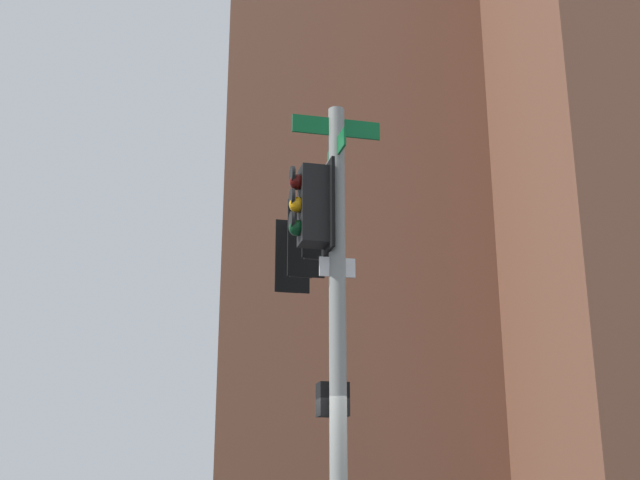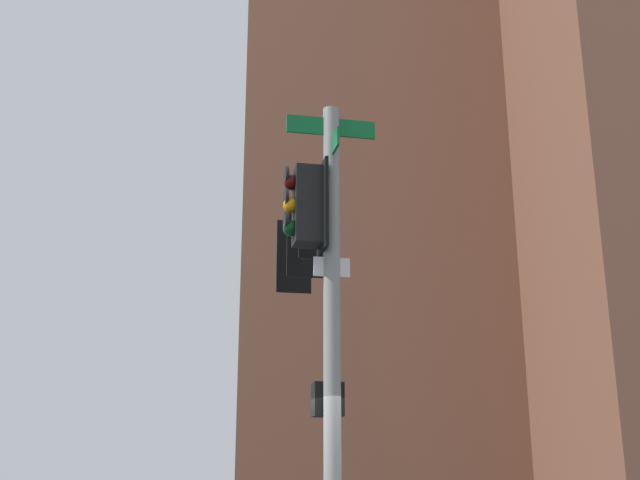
# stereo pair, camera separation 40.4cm
# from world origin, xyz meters

# --- Properties ---
(signal_pole_assembly) EXTENTS (1.39, 3.86, 6.17)m
(signal_pole_assembly) POSITION_xyz_m (-0.41, 1.09, 4.43)
(signal_pole_assembly) COLOR gray
(signal_pole_assembly) RESTS_ON ground_plane
(building_brick_midblock) EXTENTS (18.50, 18.38, 45.39)m
(building_brick_midblock) POSITION_xyz_m (4.95, 39.90, 22.70)
(building_brick_midblock) COLOR brown
(building_brick_midblock) RESTS_ON ground_plane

